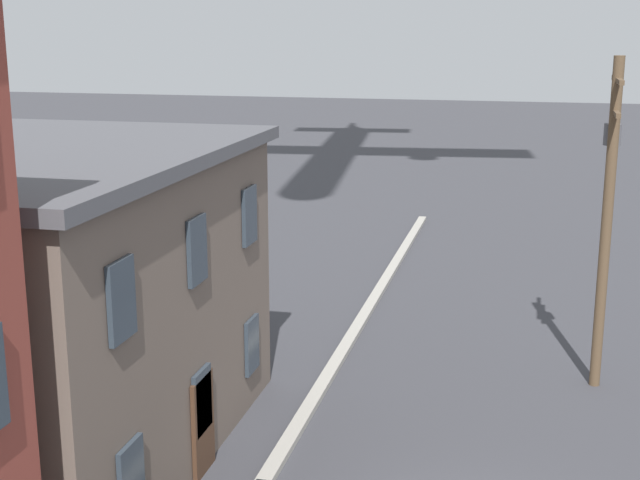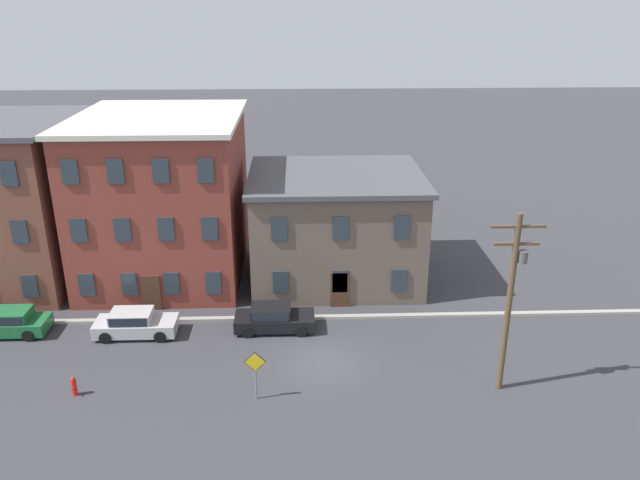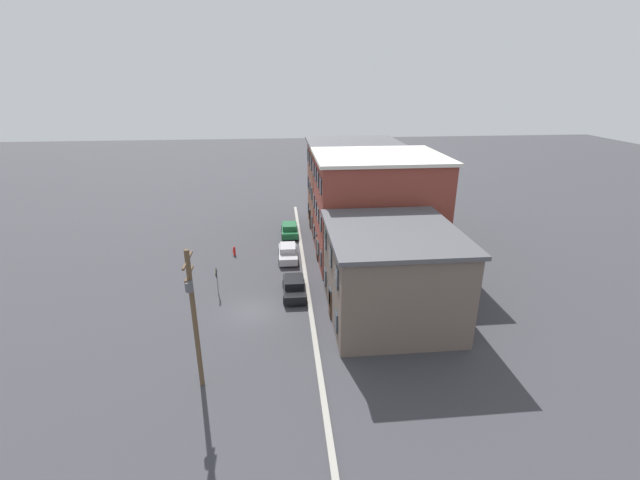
% 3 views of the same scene
% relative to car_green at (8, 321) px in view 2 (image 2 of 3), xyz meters
% --- Properties ---
extents(ground_plane, '(200.00, 200.00, 0.00)m').
position_rel_car_green_xyz_m(ground_plane, '(17.12, -3.39, -0.75)').
color(ground_plane, '#38383D').
extents(kerb_strip, '(56.00, 0.36, 0.16)m').
position_rel_car_green_xyz_m(kerb_strip, '(17.12, 1.11, -0.67)').
color(kerb_strip, '#9E998E').
rests_on(kerb_strip, ground_plane).
extents(apartment_corner, '(8.92, 10.53, 10.36)m').
position_rel_car_green_xyz_m(apartment_corner, '(-2.48, 7.62, 4.44)').
color(apartment_corner, brown).
rests_on(apartment_corner, ground_plane).
extents(apartment_midblock, '(10.26, 12.14, 10.44)m').
position_rel_car_green_xyz_m(apartment_midblock, '(7.26, 8.42, 4.48)').
color(apartment_midblock, brown).
rests_on(apartment_midblock, ground_plane).
extents(apartment_far, '(10.97, 9.51, 6.95)m').
position_rel_car_green_xyz_m(apartment_far, '(18.34, 7.11, 2.74)').
color(apartment_far, '#66564C').
rests_on(apartment_far, ground_plane).
extents(car_green, '(4.40, 1.92, 1.43)m').
position_rel_car_green_xyz_m(car_green, '(0.00, 0.00, 0.00)').
color(car_green, '#1E6638').
rests_on(car_green, ground_plane).
extents(car_silver, '(4.40, 1.92, 1.43)m').
position_rel_car_green_xyz_m(car_silver, '(6.95, -0.37, 0.00)').
color(car_silver, '#B7B7BC').
rests_on(car_silver, ground_plane).
extents(car_black, '(4.40, 1.92, 1.43)m').
position_rel_car_green_xyz_m(car_black, '(14.49, -0.05, 0.00)').
color(car_black, black).
rests_on(car_black, ground_plane).
extents(caution_sign, '(0.99, 0.08, 2.49)m').
position_rel_car_green_xyz_m(caution_sign, '(13.92, -6.47, 0.91)').
color(caution_sign, slate).
rests_on(caution_sign, ground_plane).
extents(utility_pole, '(2.40, 0.44, 8.74)m').
position_rel_car_green_xyz_m(utility_pole, '(25.38, -6.00, 4.17)').
color(utility_pole, brown).
rests_on(utility_pole, ground_plane).
extents(fire_hydrant, '(0.24, 0.34, 0.96)m').
position_rel_car_green_xyz_m(fire_hydrant, '(5.46, -5.86, -0.27)').
color(fire_hydrant, red).
rests_on(fire_hydrant, ground_plane).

